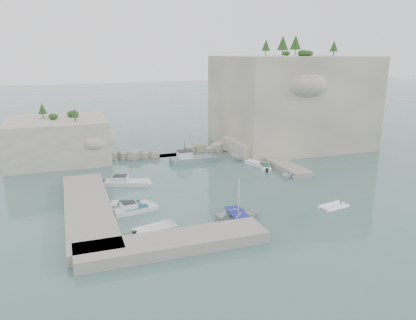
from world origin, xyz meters
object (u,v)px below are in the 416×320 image
object	(u,v)px
motorboat_a	(127,185)
tender_east_c	(257,165)
tender_east_b	(265,169)
work_boat	(193,162)
motorboat_e	(155,232)
motorboat_c	(129,207)
motorboat_d	(136,212)
tender_east_a	(288,177)
rowboat	(238,218)
inflatable_dinghy	(333,208)
tender_east_d	(243,160)

from	to	relation	value
motorboat_a	tender_east_c	world-z (taller)	motorboat_a
tender_east_b	work_boat	world-z (taller)	work_boat
motorboat_a	tender_east_c	size ratio (longest dim) A/B	1.53
motorboat_e	motorboat_c	world-z (taller)	same
motorboat_a	tender_east_c	xyz separation A→B (m)	(21.38, 2.88, 0.00)
motorboat_d	tender_east_a	size ratio (longest dim) A/B	1.92
motorboat_a	rowboat	world-z (taller)	motorboat_a
inflatable_dinghy	tender_east_d	size ratio (longest dim) A/B	0.87
rowboat	tender_east_c	xyz separation A→B (m)	(11.55, 18.70, 0.00)
tender_east_c	work_boat	world-z (taller)	work_boat
motorboat_e	tender_east_c	bearing A→B (deg)	28.12
motorboat_d	motorboat_e	bearing A→B (deg)	-91.49
motorboat_d	tender_east_a	world-z (taller)	tender_east_a
motorboat_d	tender_east_b	world-z (taller)	motorboat_d
motorboat_c	tender_east_a	bearing A→B (deg)	29.61
motorboat_c	tender_east_c	size ratio (longest dim) A/B	1.10
tender_east_d	work_boat	xyz separation A→B (m)	(-8.38, 1.65, 0.00)
tender_east_b	tender_east_c	world-z (taller)	same
tender_east_b	inflatable_dinghy	bearing A→B (deg)	-160.05
inflatable_dinghy	tender_east_c	xyz separation A→B (m)	(-0.17, 19.78, 0.00)
tender_east_a	tender_east_c	world-z (taller)	tender_east_a
motorboat_a	tender_east_b	xyz separation A→B (m)	(21.73, 0.68, 0.00)
motorboat_d	tender_east_d	bearing A→B (deg)	27.91
motorboat_a	motorboat_d	distance (m)	10.26
rowboat	tender_east_a	distance (m)	17.12
work_boat	tender_east_b	bearing A→B (deg)	-39.97
motorboat_e	motorboat_c	xyz separation A→B (m)	(-1.46, 7.69, 0.00)
tender_east_c	tender_east_d	size ratio (longest dim) A/B	1.07
inflatable_dinghy	tender_east_d	xyz separation A→B (m)	(-0.91, 23.53, 0.00)
tender_east_c	motorboat_e	bearing A→B (deg)	109.58
rowboat	tender_east_b	distance (m)	20.34
motorboat_a	tender_east_c	distance (m)	21.58
motorboat_e	rowboat	xyz separation A→B (m)	(9.49, 0.43, 0.00)
rowboat	tender_east_a	world-z (taller)	tender_east_a
tender_east_c	tender_east_d	world-z (taller)	tender_east_d
motorboat_a	inflatable_dinghy	size ratio (longest dim) A/B	1.88
rowboat	tender_east_b	size ratio (longest dim) A/B	1.24
motorboat_d	tender_east_c	distance (m)	25.62
motorboat_e	motorboat_d	bearing A→B (deg)	84.88
motorboat_a	tender_east_b	distance (m)	21.74
motorboat_c	rowboat	world-z (taller)	rowboat
motorboat_c	motorboat_d	size ratio (longest dim) A/B	0.88
inflatable_dinghy	tender_east_d	world-z (taller)	tender_east_d
rowboat	tender_east_a	xyz separation A→B (m)	(12.91, 11.24, 0.00)
inflatable_dinghy	tender_east_b	xyz separation A→B (m)	(0.18, 17.57, 0.00)
motorboat_e	motorboat_c	distance (m)	7.83
inflatable_dinghy	tender_east_a	size ratio (longest dim) A/B	1.25
motorboat_e	motorboat_a	bearing A→B (deg)	77.04
motorboat_a	tender_east_a	world-z (taller)	tender_east_a
tender_east_a	tender_east_c	bearing A→B (deg)	-9.90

